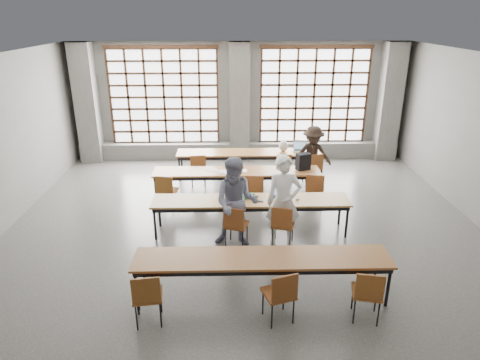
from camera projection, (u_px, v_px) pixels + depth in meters
name	position (u px, v px, depth m)	size (l,w,h in m)	color
floor	(245.00, 243.00, 8.48)	(11.00, 11.00, 0.00)	#4A4A47
ceiling	(246.00, 61.00, 7.20)	(11.00, 11.00, 0.00)	silver
wall_back	(239.00, 101.00, 12.95)	(10.00, 10.00, 0.00)	#5D5D5B
column_left	(87.00, 104.00, 12.59)	(0.60, 0.55, 3.50)	#595957
column_mid	(239.00, 103.00, 12.69)	(0.60, 0.55, 3.50)	#595957
column_right	(389.00, 102.00, 12.80)	(0.60, 0.55, 3.50)	#595957
window_left	(164.00, 97.00, 12.78)	(3.32, 0.12, 3.00)	white
window_right	(314.00, 97.00, 12.88)	(3.32, 0.12, 3.00)	white
sill_ledge	(239.00, 151.00, 13.32)	(9.80, 0.35, 0.50)	#595957
desk_row_a	(251.00, 154.00, 11.65)	(4.00, 0.70, 0.73)	brown
desk_row_b	(237.00, 173.00, 10.27)	(4.00, 0.70, 0.73)	brown
desk_row_c	(251.00, 203.00, 8.69)	(4.00, 0.70, 0.73)	brown
desk_row_d	(262.00, 261.00, 6.66)	(4.00, 0.70, 0.73)	brown
chair_back_left	(198.00, 167.00, 11.08)	(0.46, 0.47, 0.88)	brown
chair_back_mid	(283.00, 166.00, 11.13)	(0.47, 0.48, 0.88)	brown
chair_back_right	(314.00, 166.00, 11.15)	(0.51, 0.51, 0.88)	brown
chair_mid_left	(166.00, 189.00, 9.70)	(0.49, 0.50, 0.88)	brown
chair_mid_centre	(255.00, 188.00, 9.74)	(0.45, 0.45, 0.88)	maroon
chair_mid_right	(315.00, 187.00, 9.77)	(0.51, 0.51, 0.88)	brown
chair_front_left	(235.00, 222.00, 8.15)	(0.52, 0.52, 0.88)	brown
chair_front_right	(282.00, 222.00, 8.17)	(0.52, 0.52, 0.88)	brown
chair_near_left	(147.00, 294.00, 6.08)	(0.47, 0.48, 0.88)	brown
chair_near_mid	(281.00, 292.00, 6.13)	(0.53, 0.53, 0.88)	maroon
chair_near_right	(368.00, 291.00, 6.16)	(0.50, 0.50, 0.88)	brown
student_male	(284.00, 201.00, 8.15)	(0.66, 0.44, 1.82)	white
student_female	(236.00, 203.00, 8.13)	(0.87, 0.68, 1.79)	#1A1F50
student_back	(313.00, 155.00, 11.18)	(1.01, 0.58, 1.56)	black
laptop_front	(278.00, 194.00, 8.75)	(0.44, 0.41, 0.26)	#BDBCC1
laptop_back	(300.00, 148.00, 11.73)	(0.40, 0.35, 0.26)	#B6B6BB
mouse	(298.00, 199.00, 8.66)	(0.10, 0.06, 0.04)	silver
green_box	(248.00, 196.00, 8.72)	(0.25, 0.09, 0.09)	#2A813A
phone	(260.00, 201.00, 8.57)	(0.13, 0.06, 0.01)	black
paper_sheet_a	(212.00, 170.00, 10.28)	(0.30, 0.21, 0.00)	white
paper_sheet_b	(224.00, 171.00, 10.19)	(0.30, 0.21, 0.00)	white
paper_sheet_c	(241.00, 171.00, 10.25)	(0.30, 0.21, 0.00)	white
backpack	(303.00, 162.00, 10.25)	(0.32, 0.20, 0.40)	black
plastic_bag	(283.00, 146.00, 11.64)	(0.26, 0.21, 0.29)	silver
red_pouch	(147.00, 293.00, 6.17)	(0.20, 0.08, 0.06)	#AD1E15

